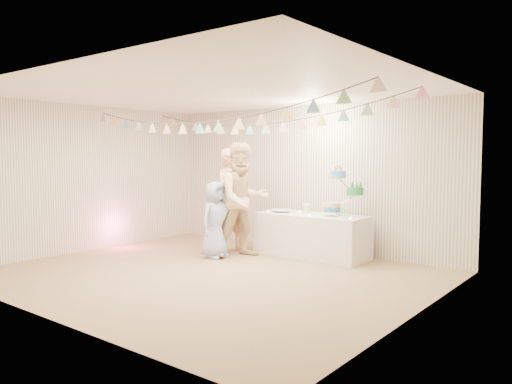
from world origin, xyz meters
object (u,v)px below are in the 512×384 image
Objects in this scene: cake_stand at (342,191)px; person_child at (215,220)px; person_adult_b at (243,200)px; table at (311,235)px; person_adult_a at (232,200)px.

cake_stand is 0.60× the size of person_child.
person_adult_b is at bearing -43.29° from person_child.
person_adult_b is at bearing -140.95° from table.
person_adult_a is at bearing 13.67° from person_child.
cake_stand is 1.65m from person_adult_b.
person_child is at bearing -138.53° from table.
person_adult_b is at bearing -108.49° from person_adult_a.
person_adult_a is 0.54m from person_adult_b.
person_child is (-0.32, -0.34, -0.33)m from person_adult_b.
person_child is (-1.76, -1.12, -0.50)m from cake_stand.
table is 1.55m from person_adult_a.
table is at bearing -174.81° from cake_stand.
table is 2.50× the size of cake_stand.
person_adult_b is 1.51× the size of person_child.
cake_stand is 0.40× the size of person_adult_b.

